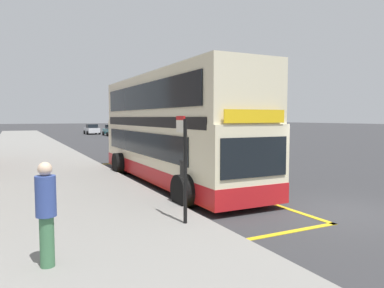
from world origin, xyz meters
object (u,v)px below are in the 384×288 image
pedestrian_waiting_near_sign (46,210)px  parked_car_teal_distant (112,130)px  parked_car_white_kerbside (92,129)px  parked_car_black_across (156,136)px  bus_stop_sign (184,160)px  double_decker_bus (171,132)px

pedestrian_waiting_near_sign → parked_car_teal_distant: bearing=74.7°
parked_car_white_kerbside → pedestrian_waiting_near_sign: bearing=-100.1°
parked_car_black_across → parked_car_white_kerbside: bearing=91.9°
parked_car_black_across → pedestrian_waiting_near_sign: bearing=-116.2°
parked_car_teal_distant → pedestrian_waiting_near_sign: size_ratio=2.33×
bus_stop_sign → parked_car_black_across: bearing=70.4°
pedestrian_waiting_near_sign → parked_car_white_kerbside: bearing=78.1°
parked_car_black_across → parked_car_teal_distant: same height
double_decker_bus → parked_car_black_across: (7.12, 20.30, -1.27)m
parked_car_teal_distant → double_decker_bus: bearing=81.0°
double_decker_bus → parked_car_black_across: size_ratio=2.72×
parked_car_teal_distant → parked_car_white_kerbside: bearing=-72.9°
bus_stop_sign → parked_car_white_kerbside: bearing=81.3°
parked_car_teal_distant → pedestrian_waiting_near_sign: pedestrian_waiting_near_sign is taller
parked_car_white_kerbside → double_decker_bus: bearing=-95.3°
double_decker_bus → pedestrian_waiting_near_sign: double_decker_bus is taller
parked_car_black_across → parked_car_teal_distant: (0.13, 18.66, 0.00)m
double_decker_bus → pedestrian_waiting_near_sign: (-5.41, -7.18, -0.94)m
double_decker_bus → parked_car_teal_distant: (7.24, 38.97, -1.27)m
bus_stop_sign → parked_car_black_across: size_ratio=0.61×
bus_stop_sign → pedestrian_waiting_near_sign: bus_stop_sign is taller
parked_car_black_across → pedestrian_waiting_near_sign: pedestrian_waiting_near_sign is taller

